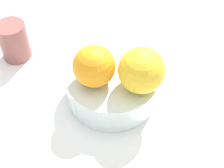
# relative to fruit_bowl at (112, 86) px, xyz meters

# --- Properties ---
(ground_plane) EXTENTS (1.10, 1.10, 0.02)m
(ground_plane) POSITION_rel_fruit_bowl_xyz_m (0.00, 0.00, -0.04)
(ground_plane) COLOR white
(fruit_bowl) EXTENTS (0.17, 0.17, 0.06)m
(fruit_bowl) POSITION_rel_fruit_bowl_xyz_m (0.00, 0.00, 0.00)
(fruit_bowl) COLOR silver
(fruit_bowl) RESTS_ON ground_plane
(orange_in_bowl_0) EXTENTS (0.07, 0.07, 0.07)m
(orange_in_bowl_0) POSITION_rel_fruit_bowl_xyz_m (-0.01, 0.03, 0.07)
(orange_in_bowl_0) COLOR orange
(orange_in_bowl_0) RESTS_ON fruit_bowl
(orange_in_bowl_1) EXTENTS (0.08, 0.08, 0.08)m
(orange_in_bowl_1) POSITION_rel_fruit_bowl_xyz_m (-0.02, -0.05, 0.07)
(orange_in_bowl_1) COLOR yellow
(orange_in_bowl_1) RESTS_ON fruit_bowl
(ceramic_cup) EXTENTS (0.06, 0.06, 0.08)m
(ceramic_cup) POSITION_rel_fruit_bowl_xyz_m (0.11, 0.20, 0.01)
(ceramic_cup) COLOR #8C4C47
(ceramic_cup) RESTS_ON ground_plane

